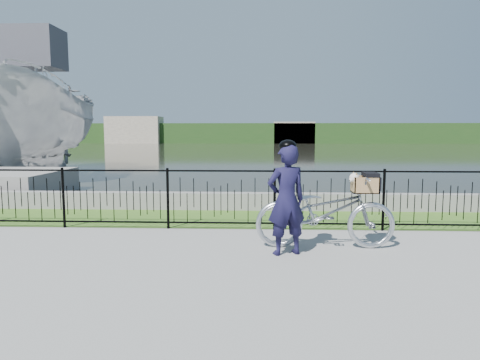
{
  "coord_description": "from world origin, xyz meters",
  "views": [
    {
      "loc": [
        0.69,
        -6.26,
        1.83
      ],
      "look_at": [
        0.38,
        1.0,
        1.0
      ],
      "focal_mm": 32.0,
      "sensor_mm": 36.0,
      "label": 1
    }
  ],
  "objects": [
    {
      "name": "ground",
      "position": [
        0.0,
        0.0,
        0.0
      ],
      "size": [
        120.0,
        120.0,
        0.0
      ],
      "primitive_type": "plane",
      "color": "gray",
      "rests_on": "ground"
    },
    {
      "name": "grass_strip",
      "position": [
        0.0,
        2.6,
        0.0
      ],
      "size": [
        60.0,
        2.0,
        0.01
      ],
      "primitive_type": "cube",
      "color": "#416A21",
      "rests_on": "ground"
    },
    {
      "name": "water",
      "position": [
        0.0,
        33.0,
        0.0
      ],
      "size": [
        120.0,
        120.0,
        0.0
      ],
      "primitive_type": "plane",
      "color": "#27281E",
      "rests_on": "ground"
    },
    {
      "name": "quay_wall",
      "position": [
        0.0,
        3.6,
        0.2
      ],
      "size": [
        60.0,
        0.3,
        0.4
      ],
      "primitive_type": "cube",
      "color": "gray",
      "rests_on": "ground"
    },
    {
      "name": "fence",
      "position": [
        0.0,
        1.6,
        0.58
      ],
      "size": [
        14.0,
        0.06,
        1.15
      ],
      "primitive_type": null,
      "color": "black",
      "rests_on": "ground"
    },
    {
      "name": "far_treeline",
      "position": [
        0.0,
        60.0,
        1.5
      ],
      "size": [
        120.0,
        6.0,
        3.0
      ],
      "primitive_type": "cube",
      "color": "#234319",
      "rests_on": "ground"
    },
    {
      "name": "far_building_left",
      "position": [
        -18.0,
        58.0,
        2.0
      ],
      "size": [
        8.0,
        4.0,
        4.0
      ],
      "primitive_type": "cube",
      "color": "#A89A87",
      "rests_on": "ground"
    },
    {
      "name": "far_building_right",
      "position": [
        6.0,
        58.5,
        1.6
      ],
      "size": [
        6.0,
        3.0,
        3.2
      ],
      "primitive_type": "cube",
      "color": "#A89A87",
      "rests_on": "ground"
    },
    {
      "name": "bicycle_rig",
      "position": [
        1.75,
        0.4,
        0.58
      ],
      "size": [
        2.17,
        0.76,
        1.21
      ],
      "color": "#ACB1B8",
      "rests_on": "ground"
    },
    {
      "name": "cyclist",
      "position": [
        1.11,
        -0.0,
        0.85
      ],
      "size": [
        0.69,
        0.57,
        1.71
      ],
      "color": "black",
      "rests_on": "ground"
    },
    {
      "name": "boat_near",
      "position": [
        -8.39,
        11.0,
        2.15
      ],
      "size": [
        5.76,
        11.19,
        5.92
      ],
      "color": "silver",
      "rests_on": "water"
    }
  ]
}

